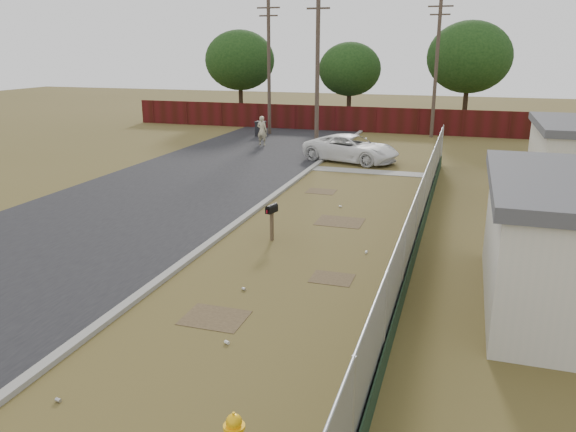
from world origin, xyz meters
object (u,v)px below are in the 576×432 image
(mailbox, at_px, (272,212))
(pedestrian, at_px, (262,131))
(trash_bin, at_px, (260,129))
(pickup_truck, at_px, (351,148))

(mailbox, relative_size, pedestrian, 0.64)
(pedestrian, distance_m, trash_bin, 3.82)
(pickup_truck, xyz_separation_m, trash_bin, (-7.73, 6.94, -0.18))
(trash_bin, bearing_deg, pedestrian, -68.10)
(pickup_truck, bearing_deg, pedestrian, 78.06)
(mailbox, height_order, pedestrian, pedestrian)
(mailbox, xyz_separation_m, pedestrian, (-6.50, 16.87, -0.02))
(pedestrian, bearing_deg, trash_bin, -61.03)
(mailbox, xyz_separation_m, pickup_truck, (-0.19, 13.46, -0.22))
(mailbox, relative_size, pickup_truck, 0.23)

